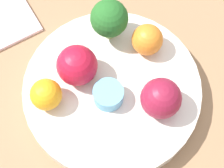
{
  "coord_description": "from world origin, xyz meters",
  "views": [
    {
      "loc": [
        0.17,
        -0.14,
        0.56
      ],
      "look_at": [
        0.0,
        0.0,
        0.06
      ],
      "focal_mm": 60.0,
      "sensor_mm": 36.0,
      "label": 1
    }
  ],
  "objects_px": {
    "apple_green": "(77,65)",
    "orange_back": "(147,40)",
    "bowl": "(112,91)",
    "small_cup": "(108,95)",
    "apple_red": "(161,98)",
    "broccoli": "(109,19)",
    "orange_front": "(46,94)"
  },
  "relations": [
    {
      "from": "bowl",
      "to": "apple_green",
      "type": "relative_size",
      "value": 4.46
    },
    {
      "from": "bowl",
      "to": "broccoli",
      "type": "bearing_deg",
      "value": 144.12
    },
    {
      "from": "apple_green",
      "to": "small_cup",
      "type": "height_order",
      "value": "apple_green"
    },
    {
      "from": "orange_front",
      "to": "orange_back",
      "type": "height_order",
      "value": "orange_back"
    },
    {
      "from": "apple_green",
      "to": "broccoli",
      "type": "bearing_deg",
      "value": 107.89
    },
    {
      "from": "apple_green",
      "to": "orange_back",
      "type": "relative_size",
      "value": 1.25
    },
    {
      "from": "orange_back",
      "to": "broccoli",
      "type": "bearing_deg",
      "value": -150.75
    },
    {
      "from": "broccoli",
      "to": "orange_back",
      "type": "bearing_deg",
      "value": 29.25
    },
    {
      "from": "orange_back",
      "to": "small_cup",
      "type": "xyz_separation_m",
      "value": [
        0.03,
        -0.1,
        -0.01
      ]
    },
    {
      "from": "bowl",
      "to": "broccoli",
      "type": "xyz_separation_m",
      "value": [
        -0.07,
        0.05,
        0.06
      ]
    },
    {
      "from": "small_cup",
      "to": "orange_front",
      "type": "bearing_deg",
      "value": -125.97
    },
    {
      "from": "bowl",
      "to": "small_cup",
      "type": "relative_size",
      "value": 6.0
    },
    {
      "from": "orange_back",
      "to": "bowl",
      "type": "bearing_deg",
      "value": -76.9
    },
    {
      "from": "broccoli",
      "to": "small_cup",
      "type": "bearing_deg",
      "value": -39.13
    },
    {
      "from": "bowl",
      "to": "apple_red",
      "type": "xyz_separation_m",
      "value": [
        0.07,
        0.03,
        0.05
      ]
    },
    {
      "from": "bowl",
      "to": "orange_back",
      "type": "height_order",
      "value": "orange_back"
    },
    {
      "from": "bowl",
      "to": "apple_green",
      "type": "bearing_deg",
      "value": -150.64
    },
    {
      "from": "apple_red",
      "to": "small_cup",
      "type": "relative_size",
      "value": 1.31
    },
    {
      "from": "bowl",
      "to": "apple_red",
      "type": "relative_size",
      "value": 4.6
    },
    {
      "from": "broccoli",
      "to": "apple_red",
      "type": "relative_size",
      "value": 1.28
    },
    {
      "from": "apple_green",
      "to": "small_cup",
      "type": "xyz_separation_m",
      "value": [
        0.06,
        0.01,
        -0.02
      ]
    },
    {
      "from": "broccoli",
      "to": "apple_green",
      "type": "bearing_deg",
      "value": -72.11
    },
    {
      "from": "orange_back",
      "to": "orange_front",
      "type": "bearing_deg",
      "value": -97.23
    },
    {
      "from": "orange_front",
      "to": "small_cup",
      "type": "height_order",
      "value": "orange_front"
    },
    {
      "from": "apple_green",
      "to": "small_cup",
      "type": "bearing_deg",
      "value": 11.01
    },
    {
      "from": "apple_green",
      "to": "small_cup",
      "type": "relative_size",
      "value": 1.34
    },
    {
      "from": "apple_red",
      "to": "small_cup",
      "type": "bearing_deg",
      "value": -137.83
    },
    {
      "from": "orange_front",
      "to": "orange_back",
      "type": "xyz_separation_m",
      "value": [
        0.02,
        0.17,
        0.0
      ]
    },
    {
      "from": "orange_back",
      "to": "apple_green",
      "type": "bearing_deg",
      "value": -104.37
    },
    {
      "from": "bowl",
      "to": "apple_red",
      "type": "height_order",
      "value": "apple_red"
    },
    {
      "from": "apple_red",
      "to": "orange_back",
      "type": "bearing_deg",
      "value": 150.32
    },
    {
      "from": "bowl",
      "to": "orange_back",
      "type": "bearing_deg",
      "value": 103.1
    }
  ]
}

